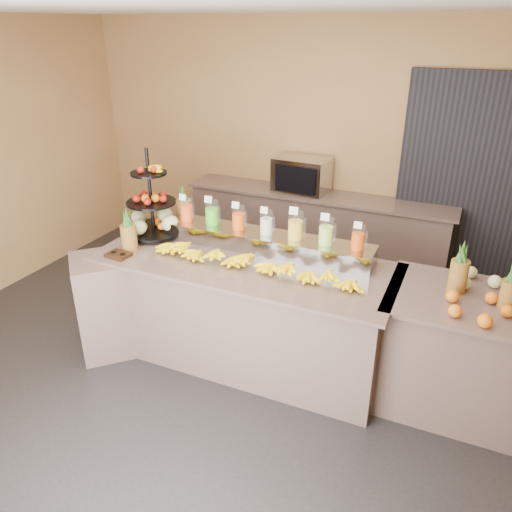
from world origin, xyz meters
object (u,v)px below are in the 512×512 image
Objects in this scene: right_fruit_pile at (478,295)px; oven_warmer at (302,175)px; pitcher_tray at (266,242)px; banana_heap at (251,260)px; condiment_caddy at (118,255)px; fruit_stand at (155,214)px.

oven_warmer is at bearing 135.51° from right_fruit_pile.
pitcher_tray is 0.36m from banana_heap.
oven_warmer is at bearing 70.82° from condiment_caddy.
banana_heap is at bearing -78.20° from oven_warmer.
oven_warmer is at bearing 64.21° from fruit_stand.
pitcher_tray is at bearing 171.31° from right_fruit_pile.
pitcher_tray is at bearing -77.30° from oven_warmer.
condiment_caddy is at bearing -172.31° from right_fruit_pile.
right_fruit_pile reaches higher than condiment_caddy.
fruit_stand is (-1.05, -0.10, 0.13)m from pitcher_tray.
oven_warmer reaches higher than condiment_caddy.
right_fruit_pile is (2.74, -0.16, -0.13)m from fruit_stand.
right_fruit_pile reaches higher than banana_heap.
oven_warmer reaches higher than banana_heap.
banana_heap is at bearing -15.86° from fruit_stand.
fruit_stand is (-1.07, 0.26, 0.14)m from banana_heap.
pitcher_tray is at bearing 94.21° from banana_heap.
fruit_stand is at bearing -174.47° from pitcher_tray.
fruit_stand is 1.73× the size of right_fruit_pile.
condiment_caddy is at bearing -166.32° from banana_heap.
condiment_caddy is at bearing -94.86° from fruit_stand.
condiment_caddy is 2.79m from right_fruit_pile.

